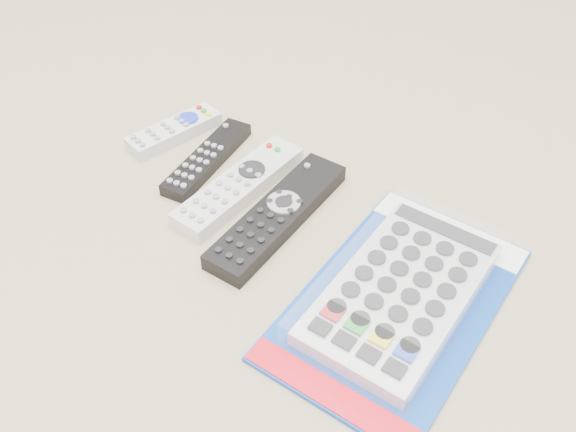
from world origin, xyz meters
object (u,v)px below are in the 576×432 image
Objects in this scene: jumbo_remote_packaged at (401,291)px; remote_small_grey at (174,130)px; remote_silver_dvd at (239,186)px; remote_slim_black at (207,159)px; remote_large_black at (278,215)px.

remote_small_grey is at bearing 168.19° from jumbo_remote_packaged.
remote_silver_dvd is (0.17, -0.04, 0.00)m from remote_small_grey.
remote_slim_black is 0.75× the size of remote_large_black.
remote_slim_black is (0.09, -0.02, -0.00)m from remote_small_grey.
remote_slim_black is 0.55× the size of jumbo_remote_packaged.
jumbo_remote_packaged reaches higher than remote_large_black.
remote_small_grey is 0.25m from remote_large_black.
remote_silver_dvd is 0.08m from remote_large_black.
remote_slim_black is 0.85× the size of remote_silver_dvd.
remote_silver_dvd is at bearing -23.88° from remote_slim_black.
jumbo_remote_packaged is at bearing -6.38° from remote_silver_dvd.
remote_large_black is 0.73× the size of jumbo_remote_packaged.
jumbo_remote_packaged is (0.20, -0.02, 0.01)m from remote_large_black.
remote_small_grey is 0.17m from remote_silver_dvd.
remote_large_black is (0.08, -0.01, 0.00)m from remote_silver_dvd.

